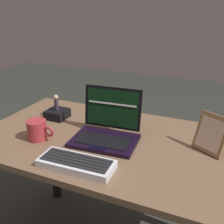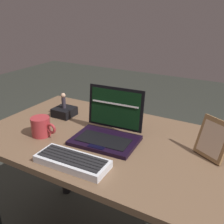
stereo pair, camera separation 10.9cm
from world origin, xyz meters
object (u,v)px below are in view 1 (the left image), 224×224
(figurine, at_px, (56,102))
(laptop_front, at_px, (107,130))
(coffee_mug, at_px, (38,130))
(external_keyboard, at_px, (76,163))
(photo_frame, at_px, (211,134))
(figurine_stand, at_px, (57,114))

(figurine, bearing_deg, laptop_front, -18.11)
(laptop_front, bearing_deg, coffee_mug, -156.98)
(laptop_front, height_order, external_keyboard, laptop_front)
(photo_frame, bearing_deg, coffee_mug, -164.77)
(external_keyboard, height_order, figurine, figurine)
(photo_frame, height_order, coffee_mug, photo_frame)
(figurine_stand, bearing_deg, laptop_front, -18.11)
(external_keyboard, bearing_deg, coffee_mug, 155.63)
(external_keyboard, relative_size, coffee_mug, 2.21)
(coffee_mug, bearing_deg, figurine, 103.66)
(external_keyboard, xyz_separation_m, figurine_stand, (-0.33, 0.36, 0.01))
(figurine, height_order, coffee_mug, figurine)
(external_keyboard, bearing_deg, figurine, 132.65)
(laptop_front, relative_size, external_keyboard, 1.02)
(figurine_stand, bearing_deg, photo_frame, -2.84)
(figurine, distance_m, coffee_mug, 0.25)
(laptop_front, bearing_deg, figurine_stand, 161.89)
(photo_frame, relative_size, figurine_stand, 1.52)
(figurine_stand, xyz_separation_m, coffee_mug, (0.06, -0.24, 0.02))
(photo_frame, bearing_deg, figurine, 177.16)
(figurine_stand, bearing_deg, external_keyboard, -47.35)
(photo_frame, bearing_deg, laptop_front, -170.29)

